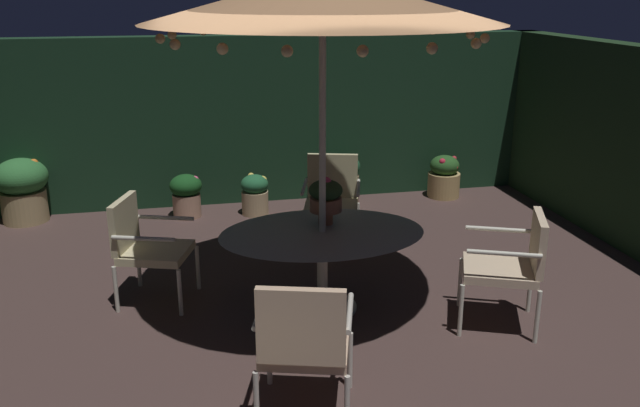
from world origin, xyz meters
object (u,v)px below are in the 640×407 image
object	(u,v)px
patio_dining_table	(322,245)
potted_plant_front_corner	(22,188)
centerpiece_planter	(326,197)
patio_chair_southeast	(304,340)
patio_chair_east	(145,243)
potted_plant_back_left	(186,194)
patio_chair_north	(513,261)
patio_chair_northeast	(332,196)
potted_plant_back_center	(444,176)
potted_plant_left_near	(343,178)
potted_plant_right_near	(255,194)

from	to	relation	value
patio_dining_table	potted_plant_front_corner	xyz separation A→B (m)	(-2.96, 2.97, -0.17)
centerpiece_planter	patio_chair_southeast	world-z (taller)	centerpiece_planter
patio_chair_southeast	patio_chair_east	bearing A→B (deg)	117.33
patio_chair_east	patio_chair_southeast	distance (m)	2.24
centerpiece_planter	potted_plant_back_left	xyz separation A→B (m)	(-1.15, 2.56, -0.67)
patio_chair_southeast	potted_plant_back_left	xyz separation A→B (m)	(-0.63, 4.23, -0.28)
patio_dining_table	patio_chair_north	bearing A→B (deg)	-22.88
patio_chair_northeast	patio_chair_north	bearing A→B (deg)	-64.52
potted_plant_back_center	potted_plant_front_corner	bearing A→B (deg)	178.66
patio_dining_table	potted_plant_back_left	world-z (taller)	patio_dining_table
patio_chair_southeast	potted_plant_back_left	distance (m)	4.29
centerpiece_planter	patio_dining_table	bearing A→B (deg)	-111.00
potted_plant_left_near	potted_plant_front_corner	bearing A→B (deg)	178.32
centerpiece_planter	potted_plant_back_center	distance (m)	3.52
potted_plant_back_center	potted_plant_left_near	distance (m)	1.38
patio_chair_northeast	potted_plant_left_near	distance (m)	1.44
patio_chair_east	patio_chair_southeast	size ratio (longest dim) A/B	0.95
patio_dining_table	patio_chair_northeast	distance (m)	1.57
patio_dining_table	patio_chair_east	bearing A→B (deg)	161.40
patio_dining_table	potted_plant_back_center	world-z (taller)	patio_dining_table
potted_plant_front_corner	potted_plant_back_center	bearing A→B (deg)	-1.34
patio_chair_east	potted_plant_right_near	distance (m)	2.50
potted_plant_back_left	patio_chair_north	bearing A→B (deg)	-53.02
potted_plant_back_center	potted_plant_left_near	world-z (taller)	potted_plant_left_near
patio_chair_north	patio_chair_southeast	distance (m)	2.08
potted_plant_left_near	potted_plant_right_near	size ratio (longest dim) A/B	1.29
patio_dining_table	patio_chair_east	world-z (taller)	patio_chair_east
patio_chair_northeast	potted_plant_right_near	bearing A→B (deg)	120.88
patio_chair_east	potted_plant_left_near	world-z (taller)	patio_chair_east
patio_chair_east	potted_plant_right_near	bearing A→B (deg)	60.63
potted_plant_back_left	potted_plant_right_near	distance (m)	0.82
centerpiece_planter	patio_chair_southeast	bearing A→B (deg)	-107.07
patio_chair_north	patio_chair_east	distance (m)	3.11
potted_plant_left_near	potted_plant_back_center	bearing A→B (deg)	-0.39
potted_plant_front_corner	potted_plant_right_near	bearing A→B (deg)	-6.53
patio_dining_table	patio_chair_east	size ratio (longest dim) A/B	1.86
patio_dining_table	potted_plant_back_center	size ratio (longest dim) A/B	3.10
patio_chair_east	patio_dining_table	bearing A→B (deg)	-18.60
potted_plant_back_center	potted_plant_front_corner	xyz separation A→B (m)	(-5.23, 0.12, 0.13)
patio_chair_north	potted_plant_back_center	xyz separation A→B (m)	(0.83, 3.45, -0.29)
patio_chair_southeast	potted_plant_left_near	size ratio (longest dim) A/B	1.53
patio_chair_east	potted_plant_back_center	distance (m)	4.43
patio_chair_north	patio_chair_northeast	distance (m)	2.34
patio_chair_northeast	potted_plant_back_center	xyz separation A→B (m)	(1.84, 1.34, -0.26)
patio_dining_table	potted_plant_back_center	bearing A→B (deg)	51.47
patio_chair_northeast	patio_chair_southeast	distance (m)	3.13
potted_plant_left_near	patio_dining_table	bearing A→B (deg)	-107.30
patio_dining_table	potted_plant_front_corner	size ratio (longest dim) A/B	2.28
potted_plant_back_left	centerpiece_planter	bearing A→B (deg)	-65.84
patio_chair_north	patio_chair_east	size ratio (longest dim) A/B	1.02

